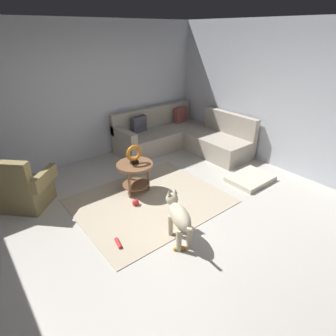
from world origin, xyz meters
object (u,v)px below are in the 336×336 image
at_px(dog, 179,216).
at_px(dog_toy_rope, 118,243).
at_px(torus_sculpture, 134,154).
at_px(armchair, 24,189).
at_px(dog_toy_bone, 180,248).
at_px(side_table, 135,170).
at_px(dog_toy_ball, 136,202).
at_px(sectional_couch, 181,137).
at_px(dog_bed_mat, 250,179).

bearing_deg(dog, dog_toy_rope, 169.26).
xyz_separation_m(torus_sculpture, dog, (-0.21, -1.35, -0.33)).
height_order(torus_sculpture, dog_toy_rope, torus_sculpture).
bearing_deg(dog_toy_rope, dog, -30.69).
relative_size(armchair, dog_toy_bone, 5.51).
xyz_separation_m(side_table, dog_toy_bone, (-0.33, -1.52, -0.39)).
height_order(dog_toy_ball, dog_toy_rope, dog_toy_ball).
xyz_separation_m(sectional_couch, dog_toy_ball, (-2.08, -1.28, -0.23)).
bearing_deg(dog, sectional_couch, 67.96).
xyz_separation_m(sectional_couch, dog_bed_mat, (-0.01, -1.94, -0.24)).
distance_m(torus_sculpture, dog_toy_rope, 1.47).
xyz_separation_m(dog, dog_toy_rope, (-0.68, 0.40, -0.35)).
distance_m(sectional_couch, side_table, 2.08).
height_order(dog_toy_ball, dog_toy_bone, dog_toy_ball).
bearing_deg(dog_toy_bone, sectional_couch, 48.43).
relative_size(dog_bed_mat, dog_toy_rope, 4.21).
distance_m(armchair, torus_sculpture, 1.76).
height_order(side_table, dog, dog).
distance_m(dog, dog_toy_rope, 0.86).
distance_m(armchair, dog, 2.46).
distance_m(dog, dog_toy_bone, 0.40).
xyz_separation_m(dog_bed_mat, dog_toy_ball, (-2.08, 0.66, 0.01)).
height_order(dog, dog_toy_bone, dog).
xyz_separation_m(side_table, dog_toy_rope, (-0.89, -0.95, -0.39)).
bearing_deg(armchair, dog_toy_ball, 7.56).
distance_m(sectional_couch, dog_toy_bone, 3.30).
bearing_deg(sectional_couch, dog, -131.99).
relative_size(sectional_couch, dog_toy_rope, 11.84).
bearing_deg(armchair, dog_toy_bone, -15.49).
xyz_separation_m(armchair, dog_toy_ball, (1.34, -1.04, -0.27)).
relative_size(armchair, side_table, 1.65).
distance_m(armchair, side_table, 1.72).
height_order(side_table, dog_bed_mat, side_table).
bearing_deg(side_table, armchair, 155.95).
bearing_deg(dog_bed_mat, sectional_couch, 89.84).
bearing_deg(dog_toy_ball, dog_toy_rope, -137.24).
distance_m(dog, dog_toy_ball, 1.06).
bearing_deg(dog, torus_sculpture, 101.05).
distance_m(sectional_couch, dog_bed_mat, 1.96).
height_order(side_table, torus_sculpture, torus_sculpture).
bearing_deg(dog_toy_ball, dog, -88.92).
bearing_deg(dog_toy_bone, armchair, 119.10).
relative_size(dog_toy_ball, dog_toy_bone, 0.61).
relative_size(armchair, dog_toy_ball, 9.05).
height_order(dog_toy_rope, dog_toy_bone, dog_toy_bone).
xyz_separation_m(dog_toy_rope, dog_toy_bone, (0.56, -0.57, 0.00)).
bearing_deg(side_table, dog, -98.91).
height_order(torus_sculpture, dog, torus_sculpture).
bearing_deg(dog_bed_mat, side_table, 151.49).
xyz_separation_m(side_table, torus_sculpture, (-0.00, -0.00, 0.29)).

